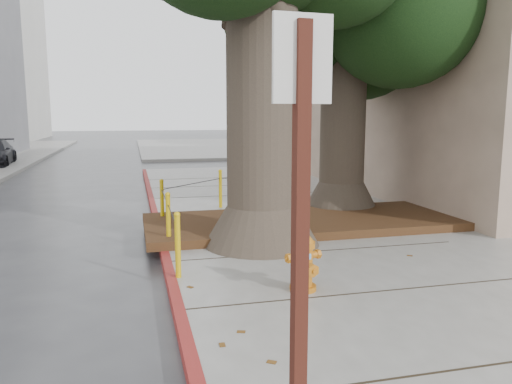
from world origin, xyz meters
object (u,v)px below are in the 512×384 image
at_px(fire_hydrant, 304,260).
at_px(car_red, 334,152).
at_px(signpost, 299,282).
at_px(car_silver, 306,152).

relative_size(fire_hydrant, car_red, 0.25).
relative_size(signpost, car_red, 0.81).
height_order(fire_hydrant, signpost, signpost).
bearing_deg(signpost, car_silver, 66.88).
bearing_deg(car_red, fire_hydrant, 150.96).
height_order(fire_hydrant, car_red, car_red).
height_order(car_silver, car_red, car_red).
distance_m(signpost, car_red, 23.11).
xyz_separation_m(fire_hydrant, signpost, (-1.40, -3.86, 1.12)).
height_order(signpost, car_red, signpost).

